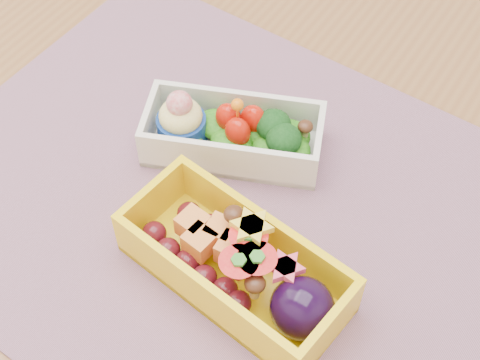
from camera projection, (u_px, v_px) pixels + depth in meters
The scene contains 4 objects.
table at pixel (230, 226), 0.74m from camera, with size 1.20×0.80×0.75m.
placemat at pixel (230, 207), 0.63m from camera, with size 0.55×0.42×0.00m, color gray.
bento_white at pixel (232, 133), 0.65m from camera, with size 0.18×0.13×0.07m.
bento_yellow at pixel (239, 265), 0.56m from camera, with size 0.20×0.11×0.06m.
Camera 1 is at (0.23, -0.34, 1.27)m, focal length 53.46 mm.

